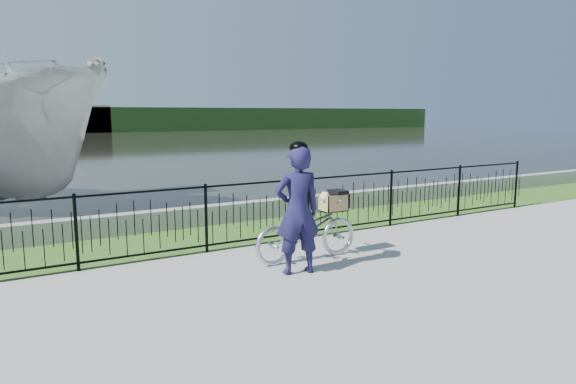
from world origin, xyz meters
TOP-DOWN VIEW (x-y plane):
  - ground at (0.00, 0.00)m, footprint 120.00×120.00m
  - grass_strip at (0.00, 2.60)m, footprint 60.00×2.00m
  - water at (0.00, 33.00)m, footprint 120.00×120.00m
  - quay_wall at (0.00, 3.60)m, footprint 60.00×0.30m
  - fence at (0.00, 1.60)m, footprint 14.00×0.06m
  - far_treeline at (0.00, 60.00)m, footprint 120.00×6.00m
  - far_building_right at (6.00, 58.50)m, footprint 6.00×3.00m
  - bicycle_rig at (0.21, 0.40)m, footprint 1.81×0.63m
  - cyclist at (-0.28, -0.10)m, footprint 0.74×0.55m

SIDE VIEW (x-z plane):
  - ground at x=0.00m, z-range 0.00..0.00m
  - water at x=0.00m, z-range 0.00..0.00m
  - grass_strip at x=0.00m, z-range 0.00..0.01m
  - quay_wall at x=0.00m, z-range 0.00..0.40m
  - bicycle_rig at x=0.21m, z-range -0.05..1.03m
  - fence at x=0.00m, z-range 0.00..1.15m
  - cyclist at x=-0.28m, z-range -0.01..1.89m
  - far_treeline at x=0.00m, z-range 0.00..3.00m
  - far_building_right at x=6.00m, z-range 0.00..3.20m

